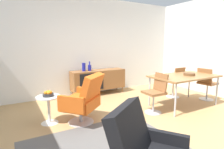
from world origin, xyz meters
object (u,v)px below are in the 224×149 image
object	(u,v)px
sideboard	(98,79)
vase_cobalt	(84,67)
lounge_chair_red	(84,99)
side_table_round	(49,106)
dining_chair_back_right	(175,81)
fruit_bowl	(48,94)
vase_sculptural_dark	(90,68)
wooden_bowl_on_table	(189,74)
dining_chair_near_window	(156,91)
dining_table	(184,77)
dining_chair_far_end	(207,83)

from	to	relation	value
sideboard	vase_cobalt	xyz separation A→B (m)	(-0.44, 0.00, 0.40)
lounge_chair_red	side_table_round	world-z (taller)	lounge_chair_red
dining_chair_back_right	fruit_bowl	xyz separation A→B (m)	(-3.35, 0.03, 0.09)
vase_sculptural_dark	wooden_bowl_on_table	xyz separation A→B (m)	(1.69, -2.00, -0.04)
wooden_bowl_on_table	dining_chair_near_window	distance (m)	1.03
sideboard	lounge_chair_red	bearing A→B (deg)	-123.40
dining_table	dining_chair_near_window	distance (m)	0.92
dining_chair_near_window	fruit_bowl	distance (m)	2.20
sideboard	dining_chair_back_right	size ratio (longest dim) A/B	1.87
dining_chair_back_right	lounge_chair_red	size ratio (longest dim) A/B	0.90
sideboard	dining_chair_far_end	size ratio (longest dim) A/B	1.87
sideboard	lounge_chair_red	xyz separation A→B (m)	(-1.10, -1.67, 0.03)
dining_table	fruit_bowl	size ratio (longest dim) A/B	8.00
wooden_bowl_on_table	vase_cobalt	bearing A→B (deg)	133.04
wooden_bowl_on_table	dining_chair_back_right	size ratio (longest dim) A/B	0.30
side_table_round	dining_chair_far_end	bearing A→B (deg)	-8.61
dining_chair_far_end	side_table_round	distance (m)	3.94
dining_table	lounge_chair_red	bearing A→B (deg)	173.81
side_table_round	vase_cobalt	bearing A→B (deg)	47.68
side_table_round	lounge_chair_red	bearing A→B (deg)	-29.44
sideboard	fruit_bowl	bearing A→B (deg)	-141.05
dining_chair_far_end	fruit_bowl	size ratio (longest dim) A/B	4.28
dining_table	dining_chair_back_right	distance (m)	0.70
dining_chair_near_window	lounge_chair_red	bearing A→B (deg)	170.19
dining_chair_near_window	lounge_chair_red	size ratio (longest dim) A/B	0.90
lounge_chair_red	dining_chair_near_window	bearing A→B (deg)	-9.81
dining_chair_back_right	vase_sculptural_dark	bearing A→B (deg)	144.80
wooden_bowl_on_table	dining_chair_far_end	size ratio (longest dim) A/B	0.30
sideboard	dining_table	world-z (taller)	dining_table
wooden_bowl_on_table	lounge_chair_red	distance (m)	2.56
lounge_chair_red	dining_table	bearing A→B (deg)	-6.19
dining_chair_far_end	lounge_chair_red	xyz separation A→B (m)	(-3.32, 0.27, -0.00)
dining_chair_back_right	wooden_bowl_on_table	bearing A→B (deg)	-112.81
wooden_bowl_on_table	lounge_chair_red	xyz separation A→B (m)	(-2.52, 0.33, -0.30)
dining_chair_back_right	dining_chair_far_end	distance (m)	0.78
vase_sculptural_dark	dining_table	world-z (taller)	vase_sculptural_dark
sideboard	vase_cobalt	bearing A→B (deg)	179.76
fruit_bowl	sideboard	bearing A→B (deg)	38.95
wooden_bowl_on_table	side_table_round	world-z (taller)	wooden_bowl_on_table
side_table_round	wooden_bowl_on_table	bearing A→B (deg)	-11.83
vase_sculptural_dark	dining_chair_far_end	distance (m)	3.17
wooden_bowl_on_table	vase_sculptural_dark	bearing A→B (deg)	130.23
dining_chair_back_right	vase_cobalt	bearing A→B (deg)	147.09
wooden_bowl_on_table	dining_chair_back_right	bearing A→B (deg)	67.19
vase_sculptural_dark	fruit_bowl	bearing A→B (deg)	-136.09
lounge_chair_red	dining_chair_back_right	bearing A→B (deg)	6.04
wooden_bowl_on_table	side_table_round	distance (m)	3.19
sideboard	fruit_bowl	world-z (taller)	sideboard
dining_chair_near_window	fruit_bowl	xyz separation A→B (m)	(-2.11, 0.59, 0.09)
sideboard	lounge_chair_red	size ratio (longest dim) A/B	1.69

